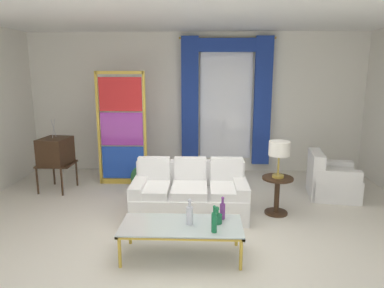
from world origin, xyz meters
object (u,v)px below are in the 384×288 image
Objects in this scene: vintage_tv at (55,152)px; round_side_table at (277,192)px; armchair_white at (330,181)px; stained_glass_divider at (122,131)px; peacock_figurine at (141,178)px; bottle_crystal_tall at (217,218)px; couch_white_long at (190,195)px; bottle_ruby_flask at (214,221)px; table_lamp_brass at (279,150)px; coffee_table at (181,227)px; bottle_amber_squat at (222,210)px; bottle_blue_decanter at (190,214)px.

vintage_tv reaches higher than round_side_table.
vintage_tv is at bearing 178.10° from armchair_white.
vintage_tv is 0.61× the size of stained_glass_divider.
armchair_white is 0.43× the size of stained_glass_divider.
peacock_figurine is (0.40, -0.31, -0.84)m from stained_glass_divider.
peacock_figurine is (-1.35, 2.36, -0.26)m from bottle_crystal_tall.
bottle_ruby_flask is (0.34, -1.50, 0.24)m from couch_white_long.
bottle_crystal_tall reaches higher than peacock_figurine.
table_lamp_brass is (1.02, 1.53, 0.49)m from bottle_ruby_flask.
peacock_figurine is at bearing 116.84° from bottle_ruby_flask.
vintage_tv is 4.03m from round_side_table.
armchair_white is at bearing 40.71° from coffee_table.
coffee_table is 2.56× the size of table_lamp_brass.
armchair_white is (2.46, 0.84, -0.02)m from couch_white_long.
table_lamp_brass is at bearing -24.71° from peacock_figurine.
armchair_white is (2.12, 2.34, -0.25)m from bottle_ruby_flask.
bottle_amber_squat is (0.50, 0.18, 0.15)m from coffee_table.
couch_white_long reaches higher than coffee_table.
armchair_white is (2.08, 2.10, -0.19)m from bottle_crystal_tall.
stained_glass_divider reaches higher than couch_white_long.
bottle_blue_decanter reaches higher than bottle_amber_squat.
round_side_table is at bearing 52.48° from bottle_crystal_tall.
armchair_white is (2.00, 1.97, -0.24)m from bottle_amber_squat.
bottle_crystal_tall is (0.42, 0.06, 0.10)m from coffee_table.
round_side_table is (2.34, -1.08, 0.14)m from peacock_figurine.
table_lamp_brass is at bearing -14.13° from vintage_tv.
couch_white_long is 1.54m from table_lamp_brass.
stained_glass_divider is 3.86× the size of table_lamp_brass.
coffee_table is at bearing -136.42° from round_side_table.
bottle_ruby_flask is at bearing -132.13° from armchair_white.
peacock_figurine is at bearing 122.64° from bottle_amber_squat.
armchair_white reaches higher than peacock_figurine.
bottle_blue_decanter is 1.93m from table_lamp_brass.
round_side_table is at bearing -26.85° from stained_glass_divider.
bottle_crystal_tall is 0.37× the size of table_lamp_brass.
bottle_amber_squat is 3.17m from stained_glass_divider.
bottle_crystal_tall is at bearing -120.68° from bottle_amber_squat.
bottle_amber_squat is 0.39m from bottle_ruby_flask.
stained_glass_divider is 3.15m from round_side_table.
couch_white_long reaches higher than bottle_blue_decanter.
coffee_table is 2.43× the size of peacock_figurine.
round_side_table is at bearing -14.13° from vintage_tv.
table_lamp_brass is at bearing -26.85° from stained_glass_divider.
peacock_figurine is 1.05× the size of table_lamp_brass.
table_lamp_brass is at bearing 51.80° from bottle_amber_squat.
bottle_crystal_tall is 1.62m from round_side_table.
armchair_white is 3.95m from stained_glass_divider.
bottle_ruby_flask is (-0.11, -0.37, 0.02)m from bottle_amber_squat.
table_lamp_brass is (0.98, 1.28, 0.55)m from bottle_crystal_tall.
bottle_ruby_flask is at bearing -63.16° from peacock_figurine.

